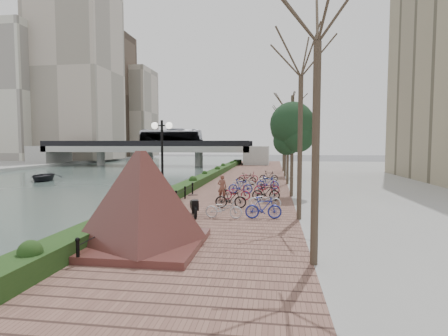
% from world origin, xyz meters
% --- Properties ---
extents(ground, '(220.00, 220.00, 0.00)m').
position_xyz_m(ground, '(0.00, 0.00, 0.00)').
color(ground, '#59595B').
rests_on(ground, ground).
extents(river_water, '(30.00, 130.00, 0.02)m').
position_xyz_m(river_water, '(-15.00, 25.00, 0.01)').
color(river_water, '#40504B').
rests_on(river_water, ground).
extents(promenade, '(8.00, 75.00, 0.50)m').
position_xyz_m(promenade, '(4.00, 17.50, 0.25)').
color(promenade, brown).
rests_on(promenade, ground).
extents(inland_pavement, '(24.00, 75.00, 0.50)m').
position_xyz_m(inland_pavement, '(20.00, 17.50, 0.25)').
color(inland_pavement, gray).
rests_on(inland_pavement, ground).
extents(hedge, '(1.10, 56.00, 0.60)m').
position_xyz_m(hedge, '(0.60, 20.00, 0.80)').
color(hedge, '#1A3613').
rests_on(hedge, promenade).
extents(chain_fence, '(0.10, 14.10, 0.70)m').
position_xyz_m(chain_fence, '(1.40, 2.00, 0.85)').
color(chain_fence, black).
rests_on(chain_fence, promenade).
extents(granite_monument, '(5.45, 5.45, 3.19)m').
position_xyz_m(granite_monument, '(2.56, -3.11, 2.12)').
color(granite_monument, '#43251D').
rests_on(granite_monument, promenade).
extents(lamppost, '(1.02, 0.32, 4.52)m').
position_xyz_m(lamppost, '(1.60, 2.00, 3.79)').
color(lamppost, black).
rests_on(lamppost, promenade).
extents(motorcycle, '(0.93, 1.60, 0.95)m').
position_xyz_m(motorcycle, '(3.14, 1.98, 0.98)').
color(motorcycle, black).
rests_on(motorcycle, promenade).
extents(pedestrian, '(0.57, 0.38, 1.53)m').
position_xyz_m(pedestrian, '(3.74, 6.91, 1.26)').
color(pedestrian, brown).
rests_on(pedestrian, promenade).
extents(bicycle_parking, '(2.40, 17.32, 1.00)m').
position_xyz_m(bicycle_parking, '(5.49, 9.61, 0.97)').
color(bicycle_parking, silver).
rests_on(bicycle_parking, promenade).
extents(street_trees, '(3.20, 37.12, 6.80)m').
position_xyz_m(street_trees, '(8.00, 12.68, 3.69)').
color(street_trees, '#382C21').
rests_on(street_trees, promenade).
extents(bridge, '(36.00, 10.77, 6.50)m').
position_xyz_m(bridge, '(-14.15, 45.00, 3.37)').
color(bridge, '#979792').
rests_on(bridge, ground).
extents(boat, '(4.68, 5.38, 0.93)m').
position_xyz_m(boat, '(-17.25, 19.58, 0.49)').
color(boat, black).
rests_on(boat, river_water).
extents(far_buildings, '(35.00, 38.00, 38.00)m').
position_xyz_m(far_buildings, '(-41.66, 65.91, 16.12)').
color(far_buildings, '#AB9E8E').
rests_on(far_buildings, far_bank).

